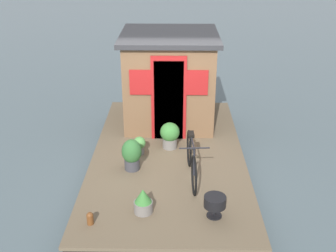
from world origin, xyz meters
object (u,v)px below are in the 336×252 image
(houseboat_cabin, at_px, (169,78))
(potted_plant_thyme, at_px, (170,135))
(bicycle, at_px, (191,159))
(potted_plant_ivy, at_px, (132,154))
(potted_plant_basil, at_px, (143,201))
(charcoal_grill, at_px, (215,202))
(mooring_bollard, at_px, (90,218))
(potted_plant_fern, at_px, (140,145))

(houseboat_cabin, height_order, potted_plant_thyme, houseboat_cabin)
(bicycle, distance_m, potted_plant_ivy, 1.12)
(bicycle, relative_size, potted_plant_basil, 3.94)
(houseboat_cabin, bearing_deg, charcoal_grill, -168.40)
(potted_plant_thyme, bearing_deg, charcoal_grill, -162.46)
(houseboat_cabin, height_order, mooring_bollard, houseboat_cabin)
(potted_plant_basil, xyz_separation_m, potted_plant_ivy, (1.31, 0.30, 0.12))
(houseboat_cabin, distance_m, bicycle, 2.63)
(mooring_bollard, bearing_deg, bicycle, -49.51)
(potted_plant_basil, relative_size, potted_plant_fern, 1.15)
(houseboat_cabin, xyz_separation_m, potted_plant_thyme, (-1.37, -0.03, -0.73))
(charcoal_grill, bearing_deg, potted_plant_ivy, 45.05)
(charcoal_grill, relative_size, mooring_bollard, 1.75)
(potted_plant_fern, height_order, mooring_bollard, potted_plant_fern)
(potted_plant_fern, relative_size, mooring_bollard, 1.77)
(potted_plant_basil, bearing_deg, potted_plant_thyme, -10.09)
(bicycle, xyz_separation_m, mooring_bollard, (-1.33, 1.56, -0.27))
(houseboat_cabin, relative_size, charcoal_grill, 5.88)
(potted_plant_ivy, height_order, charcoal_grill, potted_plant_ivy)
(potted_plant_thyme, distance_m, potted_plant_fern, 0.66)
(potted_plant_thyme, bearing_deg, bicycle, -161.12)
(houseboat_cabin, xyz_separation_m, charcoal_grill, (-3.63, -0.74, -0.77))
(charcoal_grill, xyz_separation_m, mooring_bollard, (-0.22, 1.88, -0.15))
(houseboat_cabin, height_order, charcoal_grill, houseboat_cabin)
(potted_plant_basil, distance_m, potted_plant_thyme, 2.21)
(potted_plant_thyme, bearing_deg, potted_plant_basil, 169.91)
(potted_plant_basil, xyz_separation_m, potted_plant_thyme, (2.17, -0.39, 0.09))
(houseboat_cabin, bearing_deg, potted_plant_fern, 161.03)
(potted_plant_thyme, distance_m, mooring_bollard, 2.75)
(bicycle, height_order, potted_plant_fern, bicycle)
(potted_plant_basil, xyz_separation_m, mooring_bollard, (-0.31, 0.78, -0.09))
(potted_plant_ivy, distance_m, potted_plant_fern, 0.61)
(potted_plant_ivy, distance_m, charcoal_grill, 1.98)
(potted_plant_ivy, xyz_separation_m, charcoal_grill, (-1.40, -1.40, -0.06))
(potted_plant_basil, distance_m, potted_plant_fern, 1.91)
(houseboat_cabin, distance_m, charcoal_grill, 3.78)
(charcoal_grill, bearing_deg, mooring_bollard, 96.68)
(houseboat_cabin, height_order, bicycle, houseboat_cabin)
(houseboat_cabin, height_order, potted_plant_ivy, houseboat_cabin)
(houseboat_cabin, relative_size, potted_plant_basil, 5.06)
(bicycle, relative_size, potted_plant_thyme, 3.02)
(houseboat_cabin, relative_size, bicycle, 1.28)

